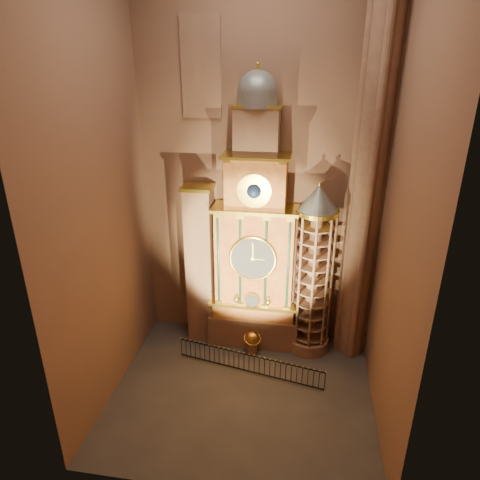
% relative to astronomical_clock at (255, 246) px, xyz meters
% --- Properties ---
extents(floor, '(14.00, 14.00, 0.00)m').
position_rel_astronomical_clock_xyz_m(floor, '(0.00, -4.96, -6.68)').
color(floor, '#383330').
rests_on(floor, ground).
extents(wall_back, '(22.00, 0.00, 22.00)m').
position_rel_astronomical_clock_xyz_m(wall_back, '(0.00, 1.04, 4.32)').
color(wall_back, '#855B47').
rests_on(wall_back, floor).
extents(wall_left, '(0.00, 22.00, 22.00)m').
position_rel_astronomical_clock_xyz_m(wall_left, '(-7.00, -4.96, 4.32)').
color(wall_left, '#855B47').
rests_on(wall_left, floor).
extents(wall_right, '(0.00, 22.00, 22.00)m').
position_rel_astronomical_clock_xyz_m(wall_right, '(7.00, -4.96, 4.32)').
color(wall_right, '#855B47').
rests_on(wall_right, floor).
extents(astronomical_clock, '(5.60, 2.41, 16.70)m').
position_rel_astronomical_clock_xyz_m(astronomical_clock, '(0.00, 0.00, 0.00)').
color(astronomical_clock, '#8C634C').
rests_on(astronomical_clock, floor).
extents(portrait_tower, '(1.80, 1.60, 10.20)m').
position_rel_astronomical_clock_xyz_m(portrait_tower, '(-3.40, 0.02, -1.53)').
color(portrait_tower, '#8C634C').
rests_on(portrait_tower, floor).
extents(stair_turret, '(2.50, 2.50, 10.80)m').
position_rel_astronomical_clock_xyz_m(stair_turret, '(3.50, -0.26, -1.41)').
color(stair_turret, '#8C634C').
rests_on(stair_turret, floor).
extents(gothic_pier, '(2.04, 2.04, 22.00)m').
position_rel_astronomical_clock_xyz_m(gothic_pier, '(6.10, 0.04, 4.32)').
color(gothic_pier, '#8C634C').
rests_on(gothic_pier, floor).
extents(stained_glass_window, '(2.20, 0.14, 5.20)m').
position_rel_astronomical_clock_xyz_m(stained_glass_window, '(-3.20, 0.95, 9.82)').
color(stained_glass_window, navy).
rests_on(stained_glass_window, wall_back).
extents(celestial_globe, '(1.35, 1.32, 1.51)m').
position_rel_astronomical_clock_xyz_m(celestial_globe, '(0.08, -1.40, -5.78)').
color(celestial_globe, '#8C634C').
rests_on(celestial_globe, floor).
extents(iron_railing, '(8.62, 1.78, 1.21)m').
position_rel_astronomical_clock_xyz_m(iron_railing, '(0.14, -3.26, -6.02)').
color(iron_railing, black).
rests_on(iron_railing, floor).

